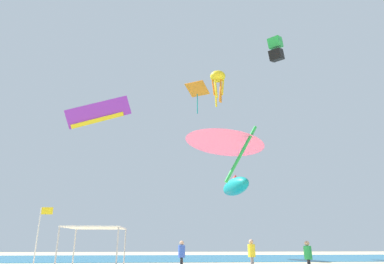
{
  "coord_description": "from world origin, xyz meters",
  "views": [
    {
      "loc": [
        -0.49,
        -14.68,
        1.63
      ],
      "look_at": [
        1.52,
        10.8,
        10.3
      ],
      "focal_mm": 30.75,
      "sensor_mm": 36.0,
      "label": 1
    }
  ],
  "objects_px": {
    "kite_delta_pink": "(225,137)",
    "person_rightmost": "(308,255)",
    "person_near_tent": "(182,253)",
    "kite_octopus_yellow": "(218,78)",
    "kite_parafoil_purple": "(99,113)",
    "person_leftmost": "(252,253)",
    "banner_flag": "(39,235)",
    "kite_diamond_orange": "(197,90)",
    "kite_inflatable_teal": "(235,186)",
    "kite_box_green": "(276,49)",
    "canopy_tent": "(96,230)"
  },
  "relations": [
    {
      "from": "person_near_tent",
      "to": "kite_delta_pink",
      "type": "xyz_separation_m",
      "value": [
        2.59,
        -1.7,
        6.92
      ]
    },
    {
      "from": "kite_parafoil_purple",
      "to": "kite_inflatable_teal",
      "type": "height_order",
      "value": "kite_parafoil_purple"
    },
    {
      "from": "person_rightmost",
      "to": "kite_parafoil_purple",
      "type": "distance_m",
      "value": 24.42
    },
    {
      "from": "kite_diamond_orange",
      "to": "kite_delta_pink",
      "type": "relative_size",
      "value": 0.71
    },
    {
      "from": "person_rightmost",
      "to": "person_near_tent",
      "type": "bearing_deg",
      "value": -87.34
    },
    {
      "from": "kite_diamond_orange",
      "to": "kite_delta_pink",
      "type": "bearing_deg",
      "value": -61.73
    },
    {
      "from": "kite_box_green",
      "to": "kite_parafoil_purple",
      "type": "xyz_separation_m",
      "value": [
        -19.13,
        1.08,
        -7.91
      ]
    },
    {
      "from": "banner_flag",
      "to": "kite_diamond_orange",
      "type": "xyz_separation_m",
      "value": [
        10.2,
        24.94,
        20.27
      ]
    },
    {
      "from": "person_leftmost",
      "to": "kite_octopus_yellow",
      "type": "xyz_separation_m",
      "value": [
        0.22,
        11.77,
        18.01
      ]
    },
    {
      "from": "banner_flag",
      "to": "kite_diamond_orange",
      "type": "relative_size",
      "value": 0.78
    },
    {
      "from": "person_leftmost",
      "to": "kite_inflatable_teal",
      "type": "relative_size",
      "value": 0.28
    },
    {
      "from": "person_leftmost",
      "to": "kite_inflatable_teal",
      "type": "height_order",
      "value": "kite_inflatable_teal"
    },
    {
      "from": "kite_octopus_yellow",
      "to": "person_near_tent",
      "type": "bearing_deg",
      "value": -105.83
    },
    {
      "from": "canopy_tent",
      "to": "kite_parafoil_purple",
      "type": "bearing_deg",
      "value": 104.19
    },
    {
      "from": "person_leftmost",
      "to": "kite_box_green",
      "type": "xyz_separation_m",
      "value": [
        6.71,
        10.47,
        21.29
      ]
    },
    {
      "from": "kite_octopus_yellow",
      "to": "kite_parafoil_purple",
      "type": "relative_size",
      "value": 0.61
    },
    {
      "from": "canopy_tent",
      "to": "kite_box_green",
      "type": "relative_size",
      "value": 1.01
    },
    {
      "from": "canopy_tent",
      "to": "kite_inflatable_teal",
      "type": "xyz_separation_m",
      "value": [
        11.41,
        18.62,
        5.44
      ]
    },
    {
      "from": "kite_diamond_orange",
      "to": "kite_parafoil_purple",
      "type": "bearing_deg",
      "value": -109.17
    },
    {
      "from": "kite_parafoil_purple",
      "to": "kite_delta_pink",
      "type": "bearing_deg",
      "value": 123.44
    },
    {
      "from": "person_near_tent",
      "to": "kite_diamond_orange",
      "type": "xyz_separation_m",
      "value": [
        3.04,
        21.04,
        21.25
      ]
    },
    {
      "from": "person_rightmost",
      "to": "banner_flag",
      "type": "height_order",
      "value": "banner_flag"
    },
    {
      "from": "kite_box_green",
      "to": "kite_parafoil_purple",
      "type": "distance_m",
      "value": 20.73
    },
    {
      "from": "kite_parafoil_purple",
      "to": "kite_diamond_orange",
      "type": "height_order",
      "value": "kite_diamond_orange"
    },
    {
      "from": "canopy_tent",
      "to": "person_rightmost",
      "type": "relative_size",
      "value": 1.79
    },
    {
      "from": "person_rightmost",
      "to": "kite_box_green",
      "type": "bearing_deg",
      "value": -173.12
    },
    {
      "from": "canopy_tent",
      "to": "kite_parafoil_purple",
      "type": "height_order",
      "value": "kite_parafoil_purple"
    },
    {
      "from": "person_rightmost",
      "to": "kite_inflatable_teal",
      "type": "relative_size",
      "value": 0.26
    },
    {
      "from": "canopy_tent",
      "to": "kite_octopus_yellow",
      "type": "distance_m",
      "value": 23.94
    },
    {
      "from": "person_near_tent",
      "to": "kite_octopus_yellow",
      "type": "height_order",
      "value": "kite_octopus_yellow"
    },
    {
      "from": "kite_box_green",
      "to": "kite_diamond_orange",
      "type": "distance_m",
      "value": 13.54
    },
    {
      "from": "kite_octopus_yellow",
      "to": "kite_parafoil_purple",
      "type": "height_order",
      "value": "kite_octopus_yellow"
    },
    {
      "from": "person_near_tent",
      "to": "banner_flag",
      "type": "bearing_deg",
      "value": -55.06
    },
    {
      "from": "person_rightmost",
      "to": "kite_delta_pink",
      "type": "height_order",
      "value": "kite_delta_pink"
    },
    {
      "from": "person_leftmost",
      "to": "banner_flag",
      "type": "height_order",
      "value": "banner_flag"
    },
    {
      "from": "banner_flag",
      "to": "kite_diamond_orange",
      "type": "height_order",
      "value": "kite_diamond_orange"
    },
    {
      "from": "person_near_tent",
      "to": "person_rightmost",
      "type": "relative_size",
      "value": 1.01
    },
    {
      "from": "kite_delta_pink",
      "to": "person_rightmost",
      "type": "bearing_deg",
      "value": -118.28
    },
    {
      "from": "kite_octopus_yellow",
      "to": "kite_inflatable_teal",
      "type": "xyz_separation_m",
      "value": [
        2.36,
        4.17,
        -11.36
      ]
    },
    {
      "from": "kite_parafoil_purple",
      "to": "kite_diamond_orange",
      "type": "distance_m",
      "value": 16.94
    },
    {
      "from": "person_near_tent",
      "to": "kite_delta_pink",
      "type": "height_order",
      "value": "kite_delta_pink"
    },
    {
      "from": "kite_box_green",
      "to": "banner_flag",
      "type": "bearing_deg",
      "value": 78.81
    },
    {
      "from": "canopy_tent",
      "to": "person_near_tent",
      "type": "height_order",
      "value": "canopy_tent"
    },
    {
      "from": "kite_diamond_orange",
      "to": "canopy_tent",
      "type": "bearing_deg",
      "value": -78.2
    },
    {
      "from": "kite_parafoil_purple",
      "to": "kite_octopus_yellow",
      "type": "bearing_deg",
      "value": 174.21
    },
    {
      "from": "kite_box_green",
      "to": "kite_parafoil_purple",
      "type": "bearing_deg",
      "value": 37.98
    },
    {
      "from": "kite_delta_pink",
      "to": "banner_flag",
      "type": "bearing_deg",
      "value": 88.92
    },
    {
      "from": "kite_parafoil_purple",
      "to": "kite_delta_pink",
      "type": "relative_size",
      "value": 1.1
    },
    {
      "from": "person_rightmost",
      "to": "kite_parafoil_purple",
      "type": "height_order",
      "value": "kite_parafoil_purple"
    },
    {
      "from": "canopy_tent",
      "to": "kite_delta_pink",
      "type": "bearing_deg",
      "value": 11.27
    }
  ]
}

